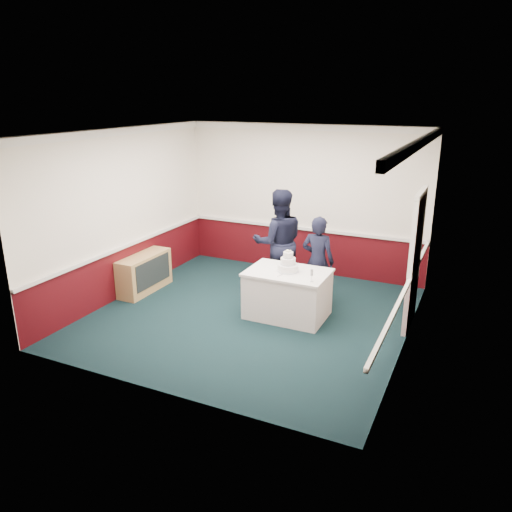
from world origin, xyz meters
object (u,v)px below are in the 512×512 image
at_px(cake_table, 287,293).
at_px(champagne_flute, 312,273).
at_px(wedding_cake, 288,265).
at_px(person_woman, 318,261).
at_px(sideboard, 145,273).
at_px(cake_knife, 282,275).
at_px(person_man, 279,242).

bearing_deg(cake_table, champagne_flute, -29.25).
relative_size(cake_table, wedding_cake, 3.63).
distance_m(cake_table, person_woman, 0.84).
bearing_deg(wedding_cake, cake_table, -90.00).
distance_m(sideboard, person_woman, 3.24).
bearing_deg(champagne_flute, cake_table, 150.75).
xyz_separation_m(sideboard, cake_table, (2.84, 0.07, 0.05)).
height_order(cake_table, champagne_flute, champagne_flute).
height_order(cake_knife, person_woman, person_woman).
xyz_separation_m(champagne_flute, person_man, (-1.04, 1.18, 0.05)).
height_order(cake_knife, person_man, person_man).
relative_size(sideboard, person_woman, 0.76).
distance_m(sideboard, cake_table, 2.84).
xyz_separation_m(sideboard, cake_knife, (2.81, -0.13, 0.44)).
relative_size(sideboard, cake_knife, 5.45).
bearing_deg(person_man, cake_knife, 84.10).
bearing_deg(person_woman, wedding_cake, 69.86).
xyz_separation_m(cake_table, cake_knife, (-0.03, -0.20, 0.39)).
bearing_deg(cake_table, cake_knife, -98.53).
bearing_deg(wedding_cake, person_woman, 68.07).
bearing_deg(person_woman, cake_table, 69.86).
bearing_deg(champagne_flute, cake_knife, 171.42).
relative_size(champagne_flute, person_woman, 0.13).
height_order(person_man, person_woman, person_man).
xyz_separation_m(sideboard, wedding_cake, (2.84, 0.07, 0.55)).
distance_m(sideboard, wedding_cake, 2.89).
distance_m(wedding_cake, champagne_flute, 0.57).
bearing_deg(champagne_flute, sideboard, 176.44).
xyz_separation_m(sideboard, person_man, (2.31, 0.97, 0.62)).
distance_m(cake_table, champagne_flute, 0.78).
xyz_separation_m(cake_table, person_woman, (0.28, 0.69, 0.39)).
xyz_separation_m(person_man, person_woman, (0.81, -0.20, -0.18)).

